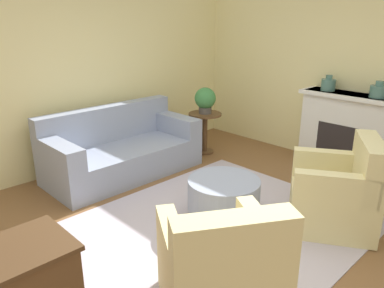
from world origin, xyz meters
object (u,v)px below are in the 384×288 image
ottoman_table (224,195)px  side_table (205,126)px  armchair_right (338,194)px  couch (121,151)px  vase_mantel_far (379,91)px  armchair_left (221,274)px  vase_mantel_near (328,84)px  potted_plant_on_side_table (205,99)px

ottoman_table → side_table: 2.14m
ottoman_table → armchair_right: bearing=-50.0°
couch → vase_mantel_far: bearing=-46.1°
armchair_left → armchair_right: same height
ottoman_table → side_table: bearing=49.3°
vase_mantel_near → vase_mantel_far: 0.68m
couch → armchair_right: 2.85m
potted_plant_on_side_table → ottoman_table: bearing=-130.7°
armchair_right → ottoman_table: 1.17m
armchair_right → vase_mantel_far: vase_mantel_far is taller
couch → vase_mantel_far: size_ratio=9.61×
armchair_right → side_table: armchair_right is taller
ottoman_table → vase_mantel_far: size_ratio=3.51×
side_table → potted_plant_on_side_table: (-0.00, 0.00, 0.43)m
armchair_left → potted_plant_on_side_table: size_ratio=2.72×
couch → side_table: 1.45m
armchair_right → vase_mantel_near: (1.56, 0.99, 0.82)m
armchair_right → vase_mantel_near: 2.02m
couch → armchair_right: (0.78, -2.74, 0.05)m
side_table → vase_mantel_far: 2.50m
side_table → vase_mantel_near: bearing=-58.9°
armchair_right → side_table: (0.64, 2.51, 0.08)m
side_table → vase_mantel_near: 1.92m
armchair_left → vase_mantel_far: vase_mantel_far is taller
armchair_left → ottoman_table: armchair_left is taller
armchair_left → side_table: armchair_left is taller
couch → armchair_left: armchair_left is taller
armchair_right → couch: bearing=105.9°
armchair_right → vase_mantel_near: vase_mantel_near is taller
couch → vase_mantel_near: 3.05m
armchair_left → vase_mantel_far: 3.47m
couch → potted_plant_on_side_table: size_ratio=5.18×
vase_mantel_far → potted_plant_on_side_table: (-0.92, 2.20, -0.31)m
vase_mantel_near → ottoman_table: bearing=-177.5°
vase_mantel_near → armchair_left: bearing=-163.5°
armchair_right → vase_mantel_near: bearing=32.5°
side_table → vase_mantel_far: bearing=-67.4°
armchair_right → potted_plant_on_side_table: 2.64m
vase_mantel_far → ottoman_table: bearing=165.8°
armchair_left → ottoman_table: bearing=40.4°
couch → potted_plant_on_side_table: potted_plant_on_side_table is taller
ottoman_table → side_table: side_table is taller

